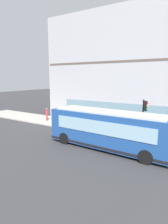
{
  "coord_description": "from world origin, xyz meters",
  "views": [
    {
      "loc": [
        -13.87,
        -8.98,
        5.67
      ],
      "look_at": [
        1.68,
        0.88,
        2.37
      ],
      "focal_mm": 30.93,
      "sensor_mm": 36.0,
      "label": 1
    }
  ],
  "objects_px": {
    "pedestrian_near_hydrant": "(47,113)",
    "city_bus_nearside": "(108,130)",
    "pedestrian_by_light_pole": "(131,123)",
    "newspaper_vending_box": "(161,128)",
    "traffic_light_near_corner": "(145,112)",
    "pedestrian_walking_along_curb": "(57,112)"
  },
  "relations": [
    {
      "from": "pedestrian_near_hydrant",
      "to": "city_bus_nearside",
      "type": "bearing_deg",
      "value": -112.37
    },
    {
      "from": "pedestrian_by_light_pole",
      "to": "pedestrian_near_hydrant",
      "type": "bearing_deg",
      "value": 91.28
    },
    {
      "from": "pedestrian_by_light_pole",
      "to": "city_bus_nearside",
      "type": "bearing_deg",
      "value": 176.26
    },
    {
      "from": "city_bus_nearside",
      "to": "pedestrian_near_hydrant",
      "type": "bearing_deg",
      "value": 67.63
    },
    {
      "from": "pedestrian_near_hydrant",
      "to": "newspaper_vending_box",
      "type": "relative_size",
      "value": 1.84
    },
    {
      "from": "traffic_light_near_corner",
      "to": "pedestrian_walking_along_curb",
      "type": "xyz_separation_m",
      "value": [
        2.74,
        12.55,
        -1.63
      ]
    },
    {
      "from": "city_bus_nearside",
      "to": "newspaper_vending_box",
      "type": "relative_size",
      "value": 11.26
    },
    {
      "from": "pedestrian_by_light_pole",
      "to": "pedestrian_near_hydrant",
      "type": "xyz_separation_m",
      "value": [
        -0.25,
        11.1,
        -0.11
      ]
    },
    {
      "from": "city_bus_nearside",
      "to": "pedestrian_by_light_pole",
      "type": "height_order",
      "value": "city_bus_nearside"
    },
    {
      "from": "city_bus_nearside",
      "to": "pedestrian_walking_along_curb",
      "type": "height_order",
      "value": "city_bus_nearside"
    },
    {
      "from": "pedestrian_walking_along_curb",
      "to": "newspaper_vending_box",
      "type": "height_order",
      "value": "pedestrian_walking_along_curb"
    },
    {
      "from": "city_bus_nearside",
      "to": "pedestrian_walking_along_curb",
      "type": "bearing_deg",
      "value": 59.64
    },
    {
      "from": "pedestrian_walking_along_curb",
      "to": "pedestrian_by_light_pole",
      "type": "bearing_deg",
      "value": -98.11
    },
    {
      "from": "pedestrian_by_light_pole",
      "to": "pedestrian_walking_along_curb",
      "type": "distance_m",
      "value": 11.1
    },
    {
      "from": "pedestrian_near_hydrant",
      "to": "pedestrian_walking_along_curb",
      "type": "distance_m",
      "value": 1.82
    },
    {
      "from": "traffic_light_near_corner",
      "to": "pedestrian_near_hydrant",
      "type": "bearing_deg",
      "value": 85.8
    },
    {
      "from": "city_bus_nearside",
      "to": "pedestrian_by_light_pole",
      "type": "relative_size",
      "value": 5.54
    },
    {
      "from": "traffic_light_near_corner",
      "to": "newspaper_vending_box",
      "type": "xyz_separation_m",
      "value": [
        2.95,
        -0.94,
        -2.06
      ]
    },
    {
      "from": "pedestrian_by_light_pole",
      "to": "pedestrian_walking_along_curb",
      "type": "height_order",
      "value": "pedestrian_by_light_pole"
    },
    {
      "from": "newspaper_vending_box",
      "to": "pedestrian_near_hydrant",
      "type": "bearing_deg",
      "value": 98.46
    },
    {
      "from": "city_bus_nearside",
      "to": "pedestrian_near_hydrant",
      "type": "height_order",
      "value": "city_bus_nearside"
    },
    {
      "from": "city_bus_nearside",
      "to": "traffic_light_near_corner",
      "type": "distance_m",
      "value": 4.13
    }
  ]
}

